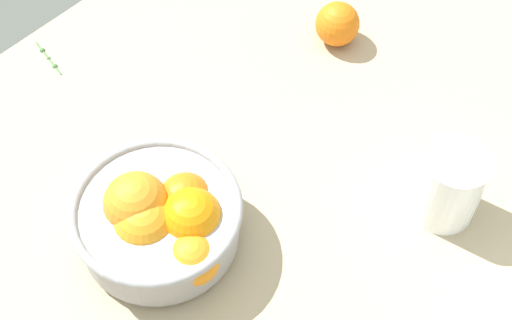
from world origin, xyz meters
TOP-DOWN VIEW (x-y plane):
  - ground_plane at (0.00, 0.00)cm, footprint 141.35×98.50cm
  - fruit_bowl at (-13.15, 6.74)cm, footprint 21.26×21.26cm
  - juice_glass at (14.66, -17.05)cm, footprint 8.40×8.40cm
  - loose_orange_2 at (29.74, 12.66)cm, footprint 6.85×6.85cm
  - herb_sprig_0 at (-2.94, 43.08)cm, footprint 1.95×8.23cm

SIDE VIEW (x-z plane):
  - ground_plane at x=0.00cm, z-range -3.00..0.00cm
  - herb_sprig_0 at x=-2.94cm, z-range -0.19..0.69cm
  - loose_orange_2 at x=29.74cm, z-range 0.00..6.85cm
  - fruit_bowl at x=-13.15cm, z-range -0.56..10.39cm
  - juice_glass at x=14.66cm, z-range -0.43..10.50cm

